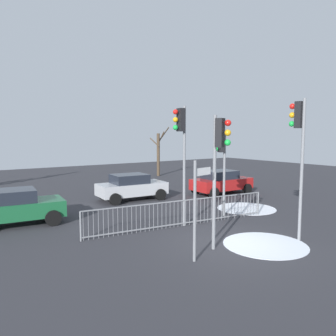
{
  "coord_description": "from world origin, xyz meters",
  "views": [
    {
      "loc": [
        -7.96,
        -7.78,
        3.69
      ],
      "look_at": [
        -0.2,
        3.36,
        2.31
      ],
      "focal_mm": 35.46,
      "sensor_mm": 36.0,
      "label": 1
    }
  ],
  "objects_px": {
    "direction_sign_post": "(196,205)",
    "bare_tree_centre": "(159,153)",
    "traffic_light_mid_right": "(221,153)",
    "car_silver_near": "(131,187)",
    "traffic_light_rear_right": "(219,152)",
    "car_red_far": "(221,182)",
    "car_green_mid": "(13,207)",
    "traffic_light_foreground_left": "(181,139)",
    "traffic_light_foreground_right": "(299,137)"
  },
  "relations": [
    {
      "from": "car_red_far",
      "to": "car_green_mid",
      "type": "relative_size",
      "value": 0.98
    },
    {
      "from": "traffic_light_foreground_left",
      "to": "car_green_mid",
      "type": "xyz_separation_m",
      "value": [
        -5.51,
        3.99,
        -2.75
      ]
    },
    {
      "from": "car_red_far",
      "to": "bare_tree_centre",
      "type": "height_order",
      "value": "bare_tree_centre"
    },
    {
      "from": "traffic_light_mid_right",
      "to": "direction_sign_post",
      "type": "relative_size",
      "value": 1.32
    },
    {
      "from": "traffic_light_foreground_left",
      "to": "car_red_far",
      "type": "relative_size",
      "value": 1.25
    },
    {
      "from": "traffic_light_foreground_right",
      "to": "direction_sign_post",
      "type": "distance_m",
      "value": 4.61
    },
    {
      "from": "traffic_light_foreground_right",
      "to": "direction_sign_post",
      "type": "height_order",
      "value": "traffic_light_foreground_right"
    },
    {
      "from": "car_silver_near",
      "to": "car_green_mid",
      "type": "relative_size",
      "value": 0.99
    },
    {
      "from": "car_red_far",
      "to": "car_silver_near",
      "type": "relative_size",
      "value": 0.98
    },
    {
      "from": "traffic_light_rear_right",
      "to": "direction_sign_post",
      "type": "height_order",
      "value": "traffic_light_rear_right"
    },
    {
      "from": "traffic_light_foreground_left",
      "to": "bare_tree_centre",
      "type": "relative_size",
      "value": 1.11
    },
    {
      "from": "direction_sign_post",
      "to": "car_green_mid",
      "type": "distance_m",
      "value": 8.09
    },
    {
      "from": "traffic_light_foreground_right",
      "to": "car_green_mid",
      "type": "bearing_deg",
      "value": 125.58
    },
    {
      "from": "car_silver_near",
      "to": "traffic_light_rear_right",
      "type": "bearing_deg",
      "value": -96.32
    },
    {
      "from": "car_red_far",
      "to": "car_silver_near",
      "type": "distance_m",
      "value": 5.68
    },
    {
      "from": "traffic_light_rear_right",
      "to": "traffic_light_mid_right",
      "type": "relative_size",
      "value": 1.1
    },
    {
      "from": "traffic_light_rear_right",
      "to": "car_green_mid",
      "type": "height_order",
      "value": "traffic_light_rear_right"
    },
    {
      "from": "traffic_light_mid_right",
      "to": "car_silver_near",
      "type": "xyz_separation_m",
      "value": [
        -1.54,
        5.56,
        -2.09
      ]
    },
    {
      "from": "traffic_light_rear_right",
      "to": "car_red_far",
      "type": "xyz_separation_m",
      "value": [
        7.11,
        7.23,
        -2.38
      ]
    },
    {
      "from": "traffic_light_foreground_right",
      "to": "bare_tree_centre",
      "type": "height_order",
      "value": "traffic_light_foreground_right"
    },
    {
      "from": "traffic_light_foreground_left",
      "to": "traffic_light_rear_right",
      "type": "relative_size",
      "value": 1.12
    },
    {
      "from": "car_green_mid",
      "to": "traffic_light_foreground_left",
      "type": "bearing_deg",
      "value": -30.03
    },
    {
      "from": "direction_sign_post",
      "to": "bare_tree_centre",
      "type": "bearing_deg",
      "value": 46.92
    },
    {
      "from": "traffic_light_foreground_left",
      "to": "car_silver_near",
      "type": "height_order",
      "value": "traffic_light_foreground_left"
    },
    {
      "from": "traffic_light_rear_right",
      "to": "direction_sign_post",
      "type": "relative_size",
      "value": 1.45
    },
    {
      "from": "direction_sign_post",
      "to": "car_red_far",
      "type": "xyz_separation_m",
      "value": [
        8.27,
        7.54,
        -0.89
      ]
    },
    {
      "from": "traffic_light_foreground_right",
      "to": "bare_tree_centre",
      "type": "xyz_separation_m",
      "value": [
        5.92,
        17.82,
        -1.51
      ]
    },
    {
      "from": "traffic_light_rear_right",
      "to": "car_red_far",
      "type": "height_order",
      "value": "traffic_light_rear_right"
    },
    {
      "from": "direction_sign_post",
      "to": "bare_tree_centre",
      "type": "height_order",
      "value": "bare_tree_centre"
    },
    {
      "from": "traffic_light_mid_right",
      "to": "direction_sign_post",
      "type": "distance_m",
      "value": 5.68
    },
    {
      "from": "traffic_light_mid_right",
      "to": "car_silver_near",
      "type": "bearing_deg",
      "value": 35.34
    },
    {
      "from": "traffic_light_foreground_right",
      "to": "traffic_light_foreground_left",
      "type": "distance_m",
      "value": 4.31
    },
    {
      "from": "car_green_mid",
      "to": "traffic_light_foreground_right",
      "type": "bearing_deg",
      "value": -38.53
    },
    {
      "from": "car_silver_near",
      "to": "car_red_far",
      "type": "bearing_deg",
      "value": -11.14
    },
    {
      "from": "traffic_light_foreground_right",
      "to": "traffic_light_rear_right",
      "type": "height_order",
      "value": "traffic_light_foreground_right"
    },
    {
      "from": "traffic_light_mid_right",
      "to": "car_silver_near",
      "type": "relative_size",
      "value": 1.0
    },
    {
      "from": "traffic_light_foreground_right",
      "to": "traffic_light_mid_right",
      "type": "distance_m",
      "value": 4.02
    },
    {
      "from": "traffic_light_mid_right",
      "to": "car_green_mid",
      "type": "bearing_deg",
      "value": 85.05
    },
    {
      "from": "car_red_far",
      "to": "car_silver_near",
      "type": "xyz_separation_m",
      "value": [
        -5.48,
        1.51,
        0.0
      ]
    },
    {
      "from": "traffic_light_rear_right",
      "to": "traffic_light_foreground_right",
      "type": "bearing_deg",
      "value": 139.02
    },
    {
      "from": "car_green_mid",
      "to": "direction_sign_post",
      "type": "bearing_deg",
      "value": -57.19
    },
    {
      "from": "traffic_light_foreground_left",
      "to": "car_silver_near",
      "type": "bearing_deg",
      "value": -4.67
    },
    {
      "from": "traffic_light_rear_right",
      "to": "traffic_light_foreground_left",
      "type": "bearing_deg",
      "value": -130.05
    },
    {
      "from": "traffic_light_mid_right",
      "to": "direction_sign_post",
      "type": "height_order",
      "value": "traffic_light_mid_right"
    },
    {
      "from": "bare_tree_centre",
      "to": "car_silver_near",
      "type": "bearing_deg",
      "value": -131.24
    },
    {
      "from": "car_green_mid",
      "to": "bare_tree_centre",
      "type": "relative_size",
      "value": 0.91
    },
    {
      "from": "direction_sign_post",
      "to": "bare_tree_centre",
      "type": "xyz_separation_m",
      "value": [
        10.08,
        17.35,
        0.41
      ]
    },
    {
      "from": "traffic_light_mid_right",
      "to": "traffic_light_foreground_left",
      "type": "bearing_deg",
      "value": 116.73
    },
    {
      "from": "traffic_light_mid_right",
      "to": "car_green_mid",
      "type": "relative_size",
      "value": 0.99
    },
    {
      "from": "traffic_light_foreground_left",
      "to": "car_green_mid",
      "type": "bearing_deg",
      "value": 58.43
    }
  ]
}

